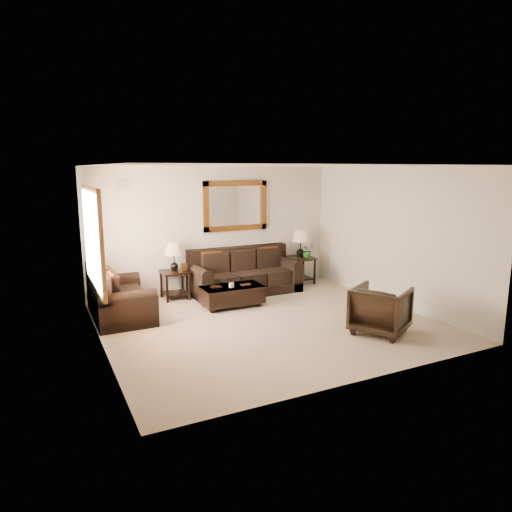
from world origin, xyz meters
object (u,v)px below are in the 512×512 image
end_table_left (174,262)px  armchair (381,308)px  coffee_table (232,294)px  sofa (244,276)px  end_table_right (300,249)px  loveseat (117,300)px

end_table_left → armchair: end_table_left is taller
end_table_left → coffee_table: end_table_left is taller
sofa → end_table_right: 1.59m
sofa → end_table_right: bearing=5.0°
sofa → armchair: bearing=-74.0°
loveseat → end_table_right: size_ratio=1.29×
end_table_left → armchair: size_ratio=1.39×
sofa → coffee_table: 1.09m
loveseat → end_table_left: (1.28, 0.75, 0.43)m
sofa → loveseat: bearing=-167.8°
coffee_table → armchair: (1.60, -2.42, 0.17)m
loveseat → coffee_table: loveseat is taller
loveseat → coffee_table: size_ratio=1.37×
sofa → end_table_left: end_table_left is taller
coffee_table → end_table_right: bearing=25.3°
end_table_right → coffee_table: bearing=-155.3°
end_table_left → end_table_right: size_ratio=0.93×
sofa → coffee_table: size_ratio=1.95×
sofa → loveseat: sofa is taller
end_table_right → end_table_left: bearing=179.7°
end_table_right → armchair: end_table_right is taller
loveseat → coffee_table: bearing=-97.0°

